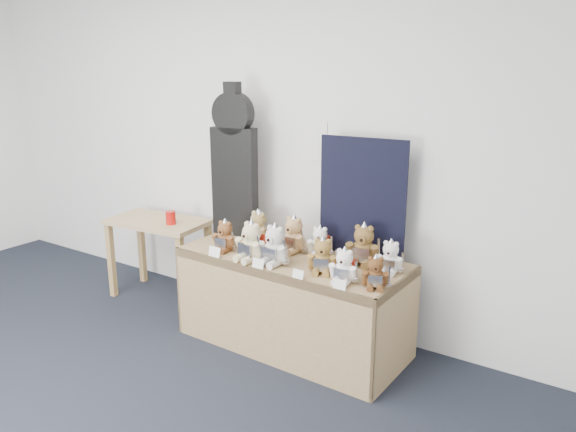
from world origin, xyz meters
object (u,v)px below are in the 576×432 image
Objects in this scene: teddy_front_far_left at (225,237)px; teddy_back_left at (257,227)px; teddy_front_right at (322,257)px; teddy_back_end at (390,258)px; teddy_back_centre_left at (293,236)px; teddy_front_far_right at (344,267)px; teddy_front_left at (251,243)px; red_cup at (171,218)px; teddy_front_centre at (274,247)px; teddy_front_end at (375,273)px; teddy_back_centre_right at (320,242)px; teddy_back_right at (363,246)px; side_table at (158,234)px; teddy_back_far_left at (259,229)px; display_table at (287,279)px; guitar_case at (234,162)px.

teddy_back_left reaches higher than teddy_front_far_left.
teddy_back_end is (0.37, 0.24, -0.01)m from teddy_front_right.
teddy_back_centre_left is (-0.38, 0.24, 0.01)m from teddy_front_right.
teddy_front_far_left is 1.02× the size of teddy_front_far_right.
teddy_front_far_left reaches higher than teddy_front_far_right.
teddy_front_right is at bearing 15.87° from teddy_front_left.
red_cup is 0.36× the size of teddy_front_centre.
teddy_front_end is at bearing -15.04° from teddy_back_centre_left.
teddy_back_end is at bearing -22.52° from teddy_back_centre_right.
teddy_back_right is at bearing 9.76° from teddy_back_centre_left.
teddy_back_centre_right is 0.77× the size of teddy_back_right.
side_table is at bearing 169.67° from teddy_back_right.
teddy_back_far_left is at bearing 178.96° from teddy_back_centre_left.
teddy_front_left is 1.28× the size of teddy_back_end.
display_table is 1.45m from side_table.
display_table is 0.42m from teddy_front_right.
teddy_back_far_left is at bearing 127.87° from teddy_front_left.
guitar_case reaches higher than red_cup.
side_table is 1.04m from guitar_case.
teddy_front_left is 1.18× the size of teddy_front_right.
red_cup is 1.25m from teddy_front_centre.
teddy_front_far_left is at bearing -99.10° from teddy_back_far_left.
teddy_front_left is 1.29× the size of teddy_back_centre_right.
teddy_front_far_left is at bearing -144.42° from teddy_back_centre_left.
display_table is 6.80× the size of teddy_back_end.
red_cup is at bearing -15.21° from side_table.
teddy_front_left is at bearing -49.58° from guitar_case.
teddy_front_left is at bearing -20.09° from side_table.
guitar_case is 4.86× the size of teddy_back_end.
teddy_back_centre_right is (0.20, 0.03, -0.02)m from teddy_back_centre_left.
teddy_front_centre reaches higher than teddy_front_far_right.
guitar_case reaches higher than teddy_front_right.
teddy_back_centre_left is 1.22× the size of teddy_back_end.
red_cup is 1.72m from teddy_back_right.
side_table is at bearing 179.33° from guitar_case.
teddy_back_right is at bearing 160.73° from teddy_back_end.
guitar_case reaches higher than teddy_back_right.
teddy_back_end is at bearing 54.26° from teddy_front_far_right.
teddy_back_left is at bearing -18.60° from guitar_case.
teddy_front_end is at bearing 2.55° from teddy_front_centre.
side_table is 2.84× the size of teddy_back_right.
teddy_back_centre_left reaches higher than side_table.
teddy_back_right is at bearing -11.09° from guitar_case.
teddy_back_left is at bearing 129.59° from teddy_front_left.
red_cup is at bearing 159.57° from teddy_front_far_left.
teddy_back_left is at bearing 141.53° from teddy_front_centre.
teddy_front_right reaches higher than side_table.
teddy_back_left reaches higher than teddy_back_centre_right.
guitar_case is 4.79× the size of teddy_front_far_right.
teddy_front_far_left is 1.00m from teddy_back_right.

